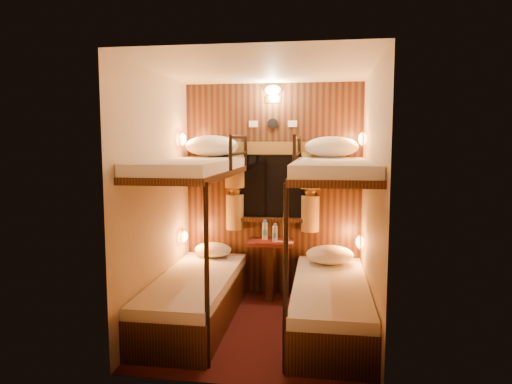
% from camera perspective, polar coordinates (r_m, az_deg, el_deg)
% --- Properties ---
extents(floor, '(2.10, 2.10, 0.00)m').
position_cam_1_polar(floor, '(4.50, 0.56, -16.55)').
color(floor, '#350E0E').
rests_on(floor, ground).
extents(ceiling, '(2.10, 2.10, 0.00)m').
position_cam_1_polar(ceiling, '(4.20, 0.60, 15.21)').
color(ceiling, silver).
rests_on(ceiling, wall_back).
extents(wall_back, '(2.40, 0.00, 2.40)m').
position_cam_1_polar(wall_back, '(5.22, 2.13, 0.25)').
color(wall_back, '#C6B293').
rests_on(wall_back, floor).
extents(wall_front, '(2.40, 0.00, 2.40)m').
position_cam_1_polar(wall_front, '(3.16, -1.99, -3.69)').
color(wall_front, '#C6B293').
rests_on(wall_front, floor).
extents(wall_left, '(0.00, 2.40, 2.40)m').
position_cam_1_polar(wall_left, '(4.43, -12.34, -0.96)').
color(wall_left, '#C6B293').
rests_on(wall_left, floor).
extents(wall_right, '(0.00, 2.40, 2.40)m').
position_cam_1_polar(wall_right, '(4.17, 14.31, -1.45)').
color(wall_right, '#C6B293').
rests_on(wall_right, floor).
extents(back_panel, '(2.00, 0.03, 2.40)m').
position_cam_1_polar(back_panel, '(5.21, 2.11, 0.23)').
color(back_panel, black).
rests_on(back_panel, floor).
extents(bunk_left, '(0.72, 1.90, 1.82)m').
position_cam_1_polar(bunk_left, '(4.51, -7.59, -9.05)').
color(bunk_left, black).
rests_on(bunk_left, floor).
extents(bunk_right, '(0.72, 1.90, 1.82)m').
position_cam_1_polar(bunk_right, '(4.35, 9.30, -9.67)').
color(bunk_right, black).
rests_on(bunk_right, floor).
extents(window, '(1.00, 0.12, 0.79)m').
position_cam_1_polar(window, '(5.18, 2.07, -0.01)').
color(window, black).
rests_on(window, back_panel).
extents(curtains, '(1.10, 0.22, 1.00)m').
position_cam_1_polar(curtains, '(5.14, 2.03, 0.87)').
color(curtains, olive).
rests_on(curtains, back_panel).
extents(back_fixtures, '(0.54, 0.09, 0.48)m').
position_cam_1_polar(back_fixtures, '(5.17, 2.11, 11.80)').
color(back_fixtures, black).
rests_on(back_fixtures, back_panel).
extents(reading_lamps, '(2.00, 0.20, 1.25)m').
position_cam_1_polar(reading_lamps, '(4.87, 1.68, 0.29)').
color(reading_lamps, orange).
rests_on(reading_lamps, wall_left).
extents(table, '(0.50, 0.34, 0.66)m').
position_cam_1_polar(table, '(5.17, 1.85, -8.67)').
color(table, '#5D1D15').
rests_on(table, floor).
extents(bottle_left, '(0.07, 0.07, 0.23)m').
position_cam_1_polar(bottle_left, '(5.15, 1.13, -4.91)').
color(bottle_left, '#99BFE5').
rests_on(bottle_left, table).
extents(bottle_right, '(0.06, 0.06, 0.21)m').
position_cam_1_polar(bottle_right, '(5.03, 2.38, -5.27)').
color(bottle_right, '#99BFE5').
rests_on(bottle_right, table).
extents(sachet_a, '(0.11, 0.09, 0.01)m').
position_cam_1_polar(sachet_a, '(5.03, 4.14, -6.30)').
color(sachet_a, silver).
rests_on(sachet_a, table).
extents(sachet_b, '(0.09, 0.07, 0.01)m').
position_cam_1_polar(sachet_b, '(5.07, 3.00, -6.20)').
color(sachet_b, silver).
rests_on(sachet_b, table).
extents(pillow_lower_left, '(0.42, 0.30, 0.16)m').
position_cam_1_polar(pillow_lower_left, '(5.21, -5.39, -7.19)').
color(pillow_lower_left, white).
rests_on(pillow_lower_left, bunk_left).
extents(pillow_lower_right, '(0.50, 0.36, 0.20)m').
position_cam_1_polar(pillow_lower_right, '(4.95, 9.21, -7.75)').
color(pillow_lower_right, white).
rests_on(pillow_lower_right, bunk_right).
extents(pillow_upper_left, '(0.59, 0.42, 0.23)m').
position_cam_1_polar(pillow_upper_left, '(5.06, -5.54, 5.75)').
color(pillow_upper_left, white).
rests_on(pillow_upper_left, bunk_left).
extents(pillow_upper_right, '(0.56, 0.40, 0.22)m').
position_cam_1_polar(pillow_upper_right, '(4.86, 9.43, 5.60)').
color(pillow_upper_right, white).
rests_on(pillow_upper_right, bunk_right).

